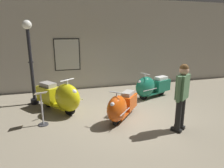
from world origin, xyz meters
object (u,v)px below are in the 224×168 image
object	(u,v)px
scooter_2	(150,87)
visitor_0	(182,93)
scooter_1	(121,107)
info_stanchion	(42,111)
lamppost	(30,58)
scooter_0	(61,97)

from	to	relation	value
scooter_2	visitor_0	xyz separation A→B (m)	(-0.45, -2.58, 0.56)
scooter_1	info_stanchion	size ratio (longest dim) A/B	1.47
scooter_1	scooter_2	world-z (taller)	scooter_2
scooter_2	info_stanchion	world-z (taller)	scooter_2
lamppost	visitor_0	bearing A→B (deg)	-39.92
scooter_1	scooter_2	size ratio (longest dim) A/B	0.84
lamppost	visitor_0	xyz separation A→B (m)	(3.78, -3.16, -0.63)
scooter_2	lamppost	distance (m)	4.43
info_stanchion	visitor_0	bearing A→B (deg)	-20.92
lamppost	info_stanchion	bearing A→B (deg)	-79.39
scooter_1	lamppost	world-z (taller)	lamppost
lamppost	scooter_0	bearing A→B (deg)	-49.82
scooter_0	scooter_1	bearing A→B (deg)	19.74
scooter_2	scooter_0	bearing A→B (deg)	-11.44
visitor_0	info_stanchion	xyz separation A→B (m)	(-3.43, 1.31, -0.61)
visitor_0	scooter_0	bearing A→B (deg)	19.62
info_stanchion	lamppost	bearing A→B (deg)	100.61
scooter_1	visitor_0	distance (m)	1.72
scooter_2	lamppost	world-z (taller)	lamppost
lamppost	info_stanchion	distance (m)	2.26
scooter_0	scooter_2	world-z (taller)	scooter_0
scooter_2	visitor_0	distance (m)	2.68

